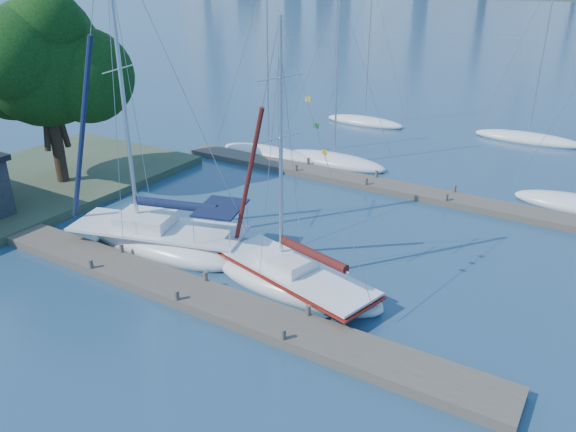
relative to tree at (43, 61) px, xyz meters
The scene contains 11 objects.
ground 17.89m from the tree, 20.56° to the right, with size 700.00×700.00×0.00m, color navy.
near_dock 17.80m from the tree, 20.56° to the right, with size 26.00×2.00×0.40m, color #4F463A.
far_dock 21.36m from the tree, 31.15° to the left, with size 30.00×1.80×0.36m, color #4F463A.
shore 8.17m from the tree, 125.49° to the right, with size 12.00×22.00×0.50m, color #38472D.
tree is the anchor object (origin of this frame).
sailboat_navy 12.89m from the tree, 15.19° to the right, with size 9.68×5.42×15.32m.
sailboat_maroon 19.85m from the tree, ahead, with size 8.33×4.52×11.56m.
bg_boat_0 16.01m from the tree, 59.24° to the left, with size 8.17×4.35×12.66m.
bg_boat_1 19.30m from the tree, 47.00° to the left, with size 7.98×4.74×11.78m.
bg_boat_6 27.15m from the tree, 69.04° to the left, with size 7.33×2.80×12.38m.
bg_boat_7 35.32m from the tree, 49.00° to the left, with size 8.47×4.13×13.21m.
Camera 1 is at (13.78, -14.95, 12.50)m, focal length 35.00 mm.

